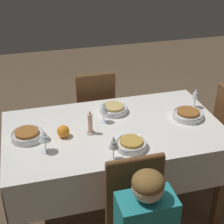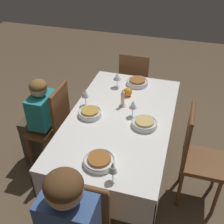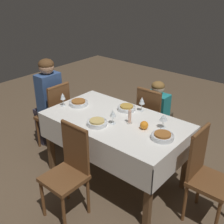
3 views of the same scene
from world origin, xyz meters
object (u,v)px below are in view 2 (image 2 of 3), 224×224
at_px(chair_west, 134,85).
at_px(orange_fruit, 128,92).
at_px(bowl_south, 90,113).
at_px(dining_table, 120,126).
at_px(person_child_teal, 38,119).
at_px(bowl_east, 99,161).
at_px(bowl_north, 144,123).
at_px(candle_centerpiece, 123,100).
at_px(chair_south, 53,124).
at_px(bowl_west, 137,82).
at_px(wine_glass_east, 113,168).
at_px(chair_north, 197,155).
at_px(wine_glass_north, 133,105).
at_px(wine_glass_south, 85,93).
at_px(wine_glass_west, 117,77).

relative_size(chair_west, orange_fruit, 11.30).
bearing_deg(bowl_south, dining_table, 99.92).
bearing_deg(person_child_teal, bowl_east, 54.47).
xyz_separation_m(bowl_north, candle_centerpiece, (-0.23, -0.24, 0.04)).
xyz_separation_m(chair_south, chair_west, (-0.96, 0.59, 0.00)).
relative_size(bowl_west, orange_fruit, 2.60).
xyz_separation_m(wine_glass_east, bowl_north, (-0.62, 0.09, -0.09)).
relative_size(chair_west, bowl_west, 4.35).
relative_size(chair_south, bowl_south, 4.63).
height_order(dining_table, chair_south, chair_south).
xyz_separation_m(dining_table, chair_north, (0.00, 0.68, -0.15)).
bearing_deg(bowl_south, bowl_east, 26.22).
bearing_deg(wine_glass_north, bowl_east, -9.11).
bearing_deg(chair_south, orange_fruit, 115.72).
height_order(wine_glass_south, bowl_north, wine_glass_south).
height_order(chair_north, chair_west, same).
xyz_separation_m(wine_glass_west, candle_centerpiece, (0.31, 0.14, -0.04)).
xyz_separation_m(bowl_west, orange_fruit, (0.23, -0.04, 0.01)).
relative_size(person_child_teal, wine_glass_west, 6.64).
height_order(wine_glass_east, orange_fruit, wine_glass_east).
xyz_separation_m(bowl_north, bowl_west, (-0.65, -0.20, -0.00)).
relative_size(bowl_east, bowl_south, 1.10).
xyz_separation_m(dining_table, orange_fruit, (-0.35, -0.02, 0.14)).
distance_m(person_child_teal, bowl_south, 0.64).
height_order(wine_glass_east, wine_glass_north, wine_glass_east).
xyz_separation_m(bowl_east, bowl_west, (-1.15, 0.02, 0.00)).
bearing_deg(orange_fruit, person_child_teal, -68.85).
xyz_separation_m(dining_table, wine_glass_south, (-0.10, -0.35, 0.22)).
relative_size(bowl_east, orange_fruit, 2.69).
distance_m(bowl_south, candle_centerpiece, 0.32).
height_order(chair_north, bowl_south, chair_north).
bearing_deg(chair_north, candle_centerpiece, 75.99).
bearing_deg(chair_south, chair_west, 148.37).
relative_size(wine_glass_north, bowl_west, 0.72).
height_order(chair_south, wine_glass_east, chair_south).
distance_m(dining_table, wine_glass_west, 0.55).
bearing_deg(chair_west, dining_table, 94.80).
relative_size(chair_west, wine_glass_north, 6.06).
bearing_deg(dining_table, chair_north, 89.75).
distance_m(dining_table, chair_south, 0.69).
height_order(chair_north, bowl_north, chair_north).
xyz_separation_m(bowl_south, bowl_west, (-0.63, 0.28, -0.00)).
relative_size(chair_west, wine_glass_south, 5.62).
distance_m(dining_table, wine_glass_south, 0.42).
height_order(bowl_south, wine_glass_south, wine_glass_south).
height_order(bowl_north, wine_glass_north, wine_glass_north).
height_order(bowl_north, orange_fruit, orange_fruit).
xyz_separation_m(chair_west, wine_glass_east, (1.68, 0.22, 0.37)).
height_order(dining_table, bowl_south, bowl_south).
relative_size(chair_north, bowl_east, 4.21).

